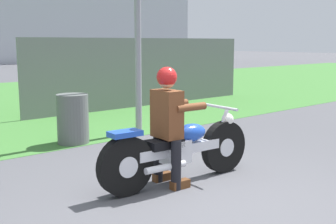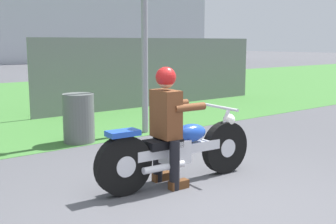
{
  "view_description": "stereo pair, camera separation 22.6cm",
  "coord_description": "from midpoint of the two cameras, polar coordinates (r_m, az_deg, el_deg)",
  "views": [
    {
      "loc": [
        -3.17,
        -2.92,
        1.7
      ],
      "look_at": [
        0.23,
        1.01,
        0.85
      ],
      "focal_mm": 45.86,
      "sensor_mm": 36.0,
      "label": 1
    },
    {
      "loc": [
        -2.99,
        -3.06,
        1.7
      ],
      "look_at": [
        0.23,
        1.01,
        0.85
      ],
      "focal_mm": 45.86,
      "sensor_mm": 36.0,
      "label": 2
    }
  ],
  "objects": [
    {
      "name": "rider_lead",
      "position": [
        5.02,
        -1.28,
        -0.68
      ],
      "size": [
        0.57,
        0.49,
        1.42
      ],
      "rotation": [
        0.0,
        0.0,
        -0.07
      ],
      "color": "black",
      "rests_on": "ground"
    },
    {
      "name": "motorcycle_lead",
      "position": [
        5.2,
        0.27,
        -5.1
      ],
      "size": [
        2.18,
        0.66,
        0.9
      ],
      "rotation": [
        0.0,
        0.0,
        -0.07
      ],
      "color": "black",
      "rests_on": "ground"
    },
    {
      "name": "trash_can",
      "position": [
        7.43,
        -13.39,
        -0.9
      ],
      "size": [
        0.53,
        0.53,
        0.84
      ],
      "primitive_type": "cylinder",
      "color": "#595E5B",
      "rests_on": "ground"
    },
    {
      "name": "fence_segment",
      "position": [
        11.54,
        -3.39,
        5.31
      ],
      "size": [
        7.0,
        0.06,
        1.8
      ],
      "primitive_type": "cube",
      "color": "slate",
      "rests_on": "ground"
    },
    {
      "name": "ground",
      "position": [
        4.62,
        4.76,
        -12.34
      ],
      "size": [
        120.0,
        120.0,
        0.0
      ],
      "primitive_type": "plane",
      "color": "#4C4C51"
    }
  ]
}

